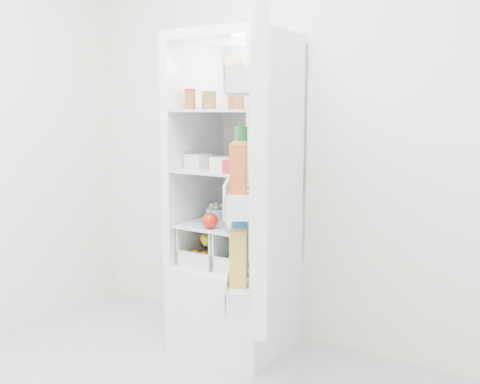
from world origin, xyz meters
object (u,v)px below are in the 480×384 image
Objects in this scene: red_cabbage at (247,210)px; fridge_door at (254,178)px; mushroom_bowl at (218,214)px; refrigerator at (240,234)px.

red_cabbage is 0.11× the size of fridge_door.
red_cabbage reaches higher than mushroom_bowl.
mushroom_bowl is (-0.19, -0.02, -0.04)m from red_cabbage.
fridge_door reaches higher than red_cabbage.
refrigerator is at bearing 22.92° from mushroom_bowl.
refrigerator reaches higher than red_cabbage.
red_cabbage is at bearing 3.96° from fridge_door.
fridge_door reaches higher than mushroom_bowl.
mushroom_bowl is at bearing -157.08° from refrigerator.
refrigerator is 12.42× the size of mushroom_bowl.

